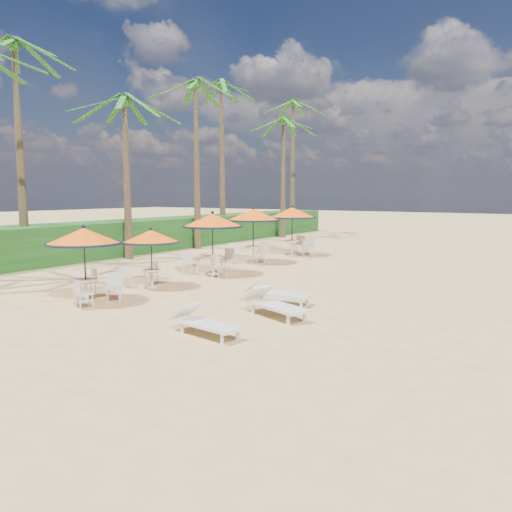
{
  "coord_description": "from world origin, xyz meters",
  "views": [
    {
      "loc": [
        7.81,
        -9.25,
        3.29
      ],
      "look_at": [
        -1.34,
        4.65,
        1.2
      ],
      "focal_mm": 35.0,
      "sensor_mm": 36.0,
      "label": 1
    }
  ],
  "objects": [
    {
      "name": "ground",
      "position": [
        0.0,
        0.0,
        0.0
      ],
      "size": [
        160.0,
        160.0,
        0.0
      ],
      "primitive_type": "plane",
      "color": "tan",
      "rests_on": "ground"
    },
    {
      "name": "scrub_hedge",
      "position": [
        -13.5,
        11.0,
        0.9
      ],
      "size": [
        3.0,
        40.0,
        1.8
      ],
      "primitive_type": "cube",
      "color": "#194716",
      "rests_on": "ground"
    },
    {
      "name": "station_0",
      "position": [
        -4.73,
        0.43,
        1.73
      ],
      "size": [
        2.27,
        2.27,
        2.36
      ],
      "color": "black",
      "rests_on": "ground"
    },
    {
      "name": "station_1",
      "position": [
        -4.91,
        3.27,
        1.61
      ],
      "size": [
        2.03,
        2.03,
        2.11
      ],
      "color": "black",
      "rests_on": "ground"
    },
    {
      "name": "station_2",
      "position": [
        -4.79,
        6.68,
        1.9
      ],
      "size": [
        2.49,
        2.52,
        2.59
      ],
      "color": "black",
      "rests_on": "ground"
    },
    {
      "name": "station_3",
      "position": [
        -5.35,
        10.46,
        2.05
      ],
      "size": [
        2.57,
        2.57,
        2.69
      ],
      "color": "black",
      "rests_on": "ground"
    },
    {
      "name": "station_4",
      "position": [
        -5.15,
        14.19,
        1.96
      ],
      "size": [
        2.57,
        2.57,
        2.68
      ],
      "color": "black",
      "rests_on": "ground"
    },
    {
      "name": "lounger_near",
      "position": [
        0.54,
        -0.44,
        0.32
      ],
      "size": [
        1.99,
        0.88,
        0.69
      ],
      "rotation": [
        0.0,
        0.0,
        -0.15
      ],
      "color": "silver",
      "rests_on": "ground"
    },
    {
      "name": "lounger_mid",
      "position": [
        0.96,
        1.99,
        0.36
      ],
      "size": [
        2.26,
        1.41,
        0.77
      ],
      "rotation": [
        0.0,
        0.0,
        -0.37
      ],
      "color": "silver",
      "rests_on": "ground"
    },
    {
      "name": "lounger_far",
      "position": [
        0.16,
        3.34,
        0.35
      ],
      "size": [
        2.17,
        0.99,
        0.75
      ],
      "rotation": [
        0.0,
        0.0,
        0.17
      ],
      "color": "silver",
      "rests_on": "ground"
    },
    {
      "name": "palm_2",
      "position": [
        -13.7,
        4.02,
        9.19
      ],
      "size": [
        5.0,
        5.0,
        10.04
      ],
      "color": "brown",
      "rests_on": "ground"
    },
    {
      "name": "palm_3",
      "position": [
        -11.26,
        8.08,
        7.25
      ],
      "size": [
        5.0,
        5.0,
        7.98
      ],
      "color": "brown",
      "rests_on": "ground"
    },
    {
      "name": "palm_4",
      "position": [
        -11.49,
        13.72,
        8.96
      ],
      "size": [
        5.0,
        5.0,
        9.79
      ],
      "color": "brown",
      "rests_on": "ground"
    },
    {
      "name": "palm_5",
      "position": [
        -13.0,
        18.2,
        9.84
      ],
      "size": [
        5.0,
        5.0,
        10.74
      ],
      "color": "brown",
      "rests_on": "ground"
    },
    {
      "name": "palm_6",
      "position": [
        -11.14,
        23.22,
        8.05
      ],
      "size": [
        5.0,
        5.0,
        8.82
      ],
      "color": "brown",
      "rests_on": "ground"
    },
    {
      "name": "palm_7",
      "position": [
        -12.37,
        26.87,
        9.86
      ],
      "size": [
        5.0,
        5.0,
        10.77
      ],
      "color": "brown",
      "rests_on": "ground"
    }
  ]
}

